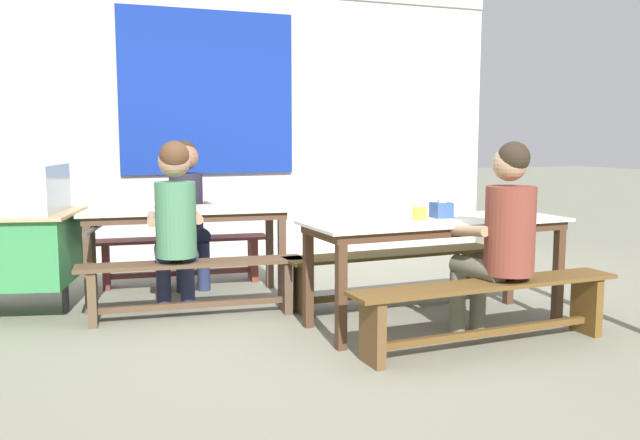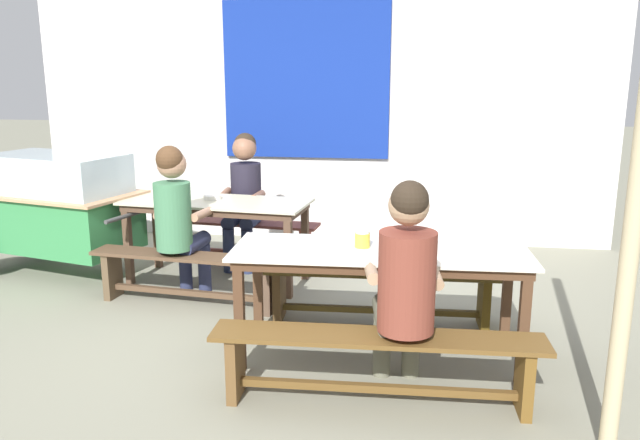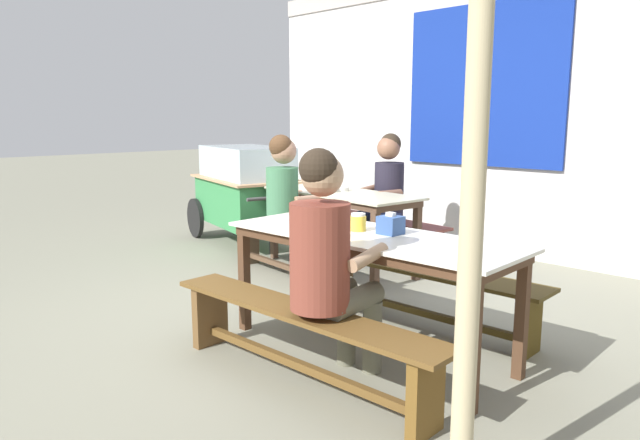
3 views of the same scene
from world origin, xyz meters
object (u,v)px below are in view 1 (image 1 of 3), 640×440
at_px(tissue_box, 441,210).
at_px(condiment_jar, 420,212).
at_px(dining_table_far, 185,218).
at_px(bench_far_front, 192,280).
at_px(bench_far_back, 181,253).
at_px(person_center_facing, 187,203).
at_px(person_left_back_turned, 175,217).
at_px(person_near_front, 502,231).
at_px(bench_near_front, 488,303).
at_px(soup_bowl, 178,206).
at_px(bench_near_back, 393,269).
at_px(dining_table_near, 436,230).

bearing_deg(tissue_box, condiment_jar, -163.96).
height_order(dining_table_far, bench_far_front, dining_table_far).
xyz_separation_m(bench_far_back, person_center_facing, (0.05, -0.07, 0.45)).
bearing_deg(person_left_back_turned, person_near_front, -36.40).
xyz_separation_m(bench_near_front, soup_bowl, (-1.59, 2.01, 0.48)).
height_order(bench_far_front, person_near_front, person_near_front).
bearing_deg(person_center_facing, bench_far_front, -98.44).
height_order(bench_near_back, bench_near_front, same).
bearing_deg(dining_table_far, bench_near_front, -51.74).
bearing_deg(dining_table_far, condiment_jar, -43.40).
xyz_separation_m(dining_table_far, bench_near_back, (1.49, -0.75, -0.38)).
xyz_separation_m(bench_far_front, person_left_back_turned, (-0.10, 0.08, 0.45)).
bearing_deg(bench_far_front, soup_bowl, 89.19).
bearing_deg(person_center_facing, dining_table_far, -101.69).
xyz_separation_m(bench_far_back, soup_bowl, (-0.11, -0.54, 0.48)).
height_order(bench_far_back, person_near_front, person_near_front).
relative_size(condiment_jar, soup_bowl, 0.69).
relative_size(bench_near_back, person_near_front, 1.37).
distance_m(bench_near_back, condiment_jar, 0.77).
bearing_deg(bench_far_front, person_center_facing, 81.56).
relative_size(dining_table_far, person_center_facing, 1.32).
relative_size(person_center_facing, condiment_jar, 11.69).
bearing_deg(person_near_front, dining_table_near, 107.65).
bearing_deg(bench_near_back, soup_bowl, 152.32).
relative_size(bench_far_back, bench_far_front, 0.95).
bearing_deg(tissue_box, bench_near_front, -95.51).
bearing_deg(dining_table_near, person_near_front, -72.35).
distance_m(bench_far_front, tissue_box, 1.87).
bearing_deg(bench_near_front, person_near_front, 28.30).
xyz_separation_m(bench_far_back, condiment_jar, (1.34, -1.92, 0.52)).
xyz_separation_m(bench_far_back, bench_near_back, (1.44, -1.35, 0.00)).
relative_size(bench_near_front, condiment_jar, 16.97).
bearing_deg(bench_near_front, dining_table_far, 128.26).
xyz_separation_m(dining_table_far, bench_near_front, (1.54, -1.95, -0.38)).
relative_size(dining_table_far, person_near_front, 1.31).
bearing_deg(tissue_box, person_left_back_turned, 157.16).
bearing_deg(bench_far_front, person_near_front, -36.32).
xyz_separation_m(bench_far_front, person_center_facing, (0.17, 1.13, 0.45)).
bearing_deg(bench_near_back, tissue_box, -77.28).
bearing_deg(soup_bowl, bench_near_back, -27.68).
height_order(person_left_back_turned, tissue_box, person_left_back_turned).
xyz_separation_m(dining_table_far, person_center_facing, (0.11, 0.53, 0.07)).
bearing_deg(condiment_jar, tissue_box, 16.04).
relative_size(person_left_back_turned, condiment_jar, 11.75).
relative_size(dining_table_far, bench_near_back, 0.95).
distance_m(dining_table_far, bench_near_front, 2.52).
distance_m(person_near_front, person_center_facing, 2.88).
distance_m(bench_far_back, person_near_front, 2.99).
height_order(dining_table_far, condiment_jar, condiment_jar).
bearing_deg(tissue_box, bench_near_back, 102.72).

